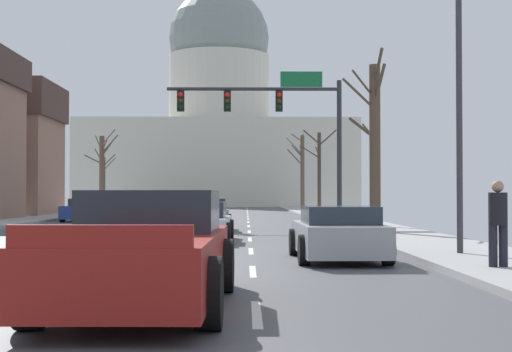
{
  "coord_description": "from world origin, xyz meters",
  "views": [
    {
      "loc": [
        3.37,
        -18.02,
        1.46
      ],
      "look_at": [
        4.0,
        30.0,
        2.6
      ],
      "focal_mm": 54.38,
      "sensor_mm": 36.0,
      "label": 1
    }
  ],
  "objects": [
    {
      "name": "pickup_truck_near_03",
      "position": [
        2.05,
        -7.9,
        0.69
      ],
      "size": [
        2.29,
        5.43,
        1.52
      ],
      "color": "maroon",
      "rests_on": "ground"
    },
    {
      "name": "bare_tree_02",
      "position": [
        8.48,
        35.97,
        3.25
      ],
      "size": [
        2.45,
        2.29,
        5.84
      ],
      "color": "#423328",
      "rests_on": "ground"
    },
    {
      "name": "sedan_oncoming_01",
      "position": [
        -1.88,
        36.54,
        0.54
      ],
      "size": [
        2.11,
        4.41,
        1.13
      ],
      "color": "silver",
      "rests_on": "ground"
    },
    {
      "name": "signal_gantry",
      "position": [
        4.79,
        16.88,
        5.11
      ],
      "size": [
        7.91,
        0.41,
        6.89
      ],
      "color": "#28282D",
      "rests_on": "ground"
    },
    {
      "name": "bare_tree_04",
      "position": [
        8.0,
        45.77,
        3.45
      ],
      "size": [
        1.53,
        2.42,
        6.37
      ],
      "color": "brown",
      "rests_on": "ground"
    },
    {
      "name": "sedan_near_01",
      "position": [
        1.93,
        6.01,
        0.56
      ],
      "size": [
        2.08,
        4.41,
        1.23
      ],
      "color": "silver",
      "rests_on": "ground"
    },
    {
      "name": "street_lamp_right",
      "position": [
        7.87,
        -0.6,
        4.75
      ],
      "size": [
        2.44,
        0.24,
        7.73
      ],
      "color": "#333338",
      "rests_on": "ground"
    },
    {
      "name": "capitol_building",
      "position": [
        0.0,
        78.44,
        9.62
      ],
      "size": [
        32.78,
        19.02,
        29.59
      ],
      "color": "beige",
      "rests_on": "ground"
    },
    {
      "name": "pedestrian_00",
      "position": [
        7.97,
        -3.95,
        1.01
      ],
      "size": [
        0.35,
        0.34,
        1.58
      ],
      "color": "black",
      "rests_on": "ground"
    },
    {
      "name": "sedan_near_00",
      "position": [
        1.77,
        12.93,
        0.61
      ],
      "size": [
        2.04,
        4.23,
        1.29
      ],
      "color": "#6B6056",
      "rests_on": "ground"
    },
    {
      "name": "sedan_oncoming_00",
      "position": [
        -5.38,
        24.47,
        0.59
      ],
      "size": [
        2.08,
        4.66,
        1.23
      ],
      "color": "navy",
      "rests_on": "ground"
    },
    {
      "name": "bare_tree_03",
      "position": [
        -8.98,
        49.05,
        2.61
      ],
      "size": [
        2.79,
        2.5,
        5.21
      ],
      "color": "#4C3D2D",
      "rests_on": "ground"
    },
    {
      "name": "ground",
      "position": [
        0.0,
        -0.0,
        0.02
      ],
      "size": [
        20.0,
        180.0,
        0.2
      ],
      "color": "#49494E"
    },
    {
      "name": "bare_tree_01",
      "position": [
        -8.0,
        43.29,
        3.29
      ],
      "size": [
        2.0,
        2.26,
        6.54
      ],
      "color": "brown",
      "rests_on": "ground"
    },
    {
      "name": "sedan_near_02",
      "position": [
        5.41,
        -0.84,
        0.57
      ],
      "size": [
        2.0,
        4.3,
        1.2
      ],
      "color": "#9EA3A8",
      "rests_on": "ground"
    },
    {
      "name": "bare_tree_00",
      "position": [
        7.97,
        9.53,
        3.28
      ],
      "size": [
        1.47,
        2.14,
        6.39
      ],
      "color": "#4C3D2D",
      "rests_on": "ground"
    }
  ]
}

